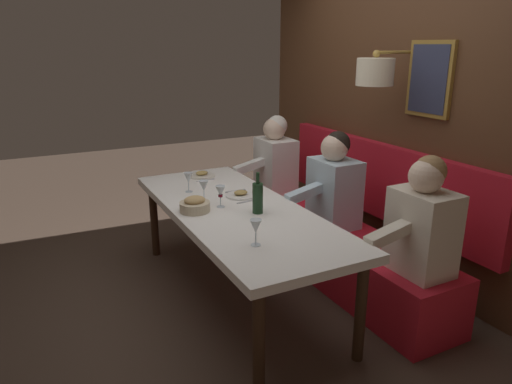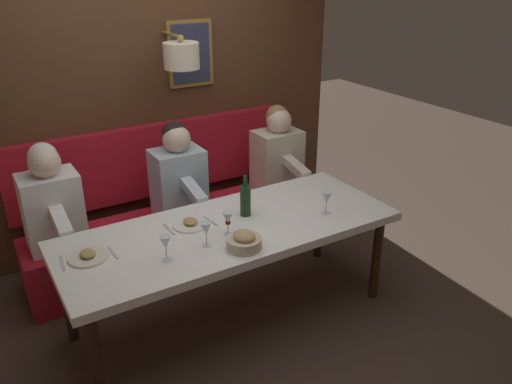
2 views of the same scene
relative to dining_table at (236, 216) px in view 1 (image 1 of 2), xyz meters
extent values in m
plane|color=#423328|center=(0.00, 0.00, -0.67)|extent=(12.00, 12.00, 0.00)
cube|color=white|center=(0.00, 0.00, 0.04)|extent=(0.90, 2.30, 0.06)
cylinder|color=#301E12|center=(-0.35, -1.05, -0.33)|extent=(0.07, 0.07, 0.68)
cylinder|color=#301E12|center=(-0.35, 1.05, -0.33)|extent=(0.07, 0.07, 0.68)
cylinder|color=#301E12|center=(0.35, -1.05, -0.33)|extent=(0.07, 0.07, 0.68)
cylinder|color=#301E12|center=(0.35, 1.05, -0.33)|extent=(0.07, 0.07, 0.68)
cube|color=red|center=(0.89, 0.00, -0.45)|extent=(0.52, 2.50, 0.45)
cube|color=#51331E|center=(1.48, 0.00, 0.78)|extent=(0.10, 3.70, 2.90)
cube|color=red|center=(1.39, 0.00, 0.10)|extent=(0.10, 2.50, 0.64)
cube|color=olive|center=(1.42, -0.41, 0.98)|extent=(0.04, 0.41, 0.55)
cube|color=#2D334C|center=(1.40, -0.41, 0.98)|extent=(0.01, 0.35, 0.49)
cylinder|color=#A37F38|center=(1.25, -0.18, 1.17)|extent=(0.35, 0.02, 0.02)
cylinder|color=beige|center=(1.08, -0.18, 1.03)|extent=(0.28, 0.28, 0.20)
sphere|color=#A37F38|center=(1.08, -0.18, 1.16)|extent=(0.06, 0.06, 0.06)
cube|color=beige|center=(0.89, -0.97, 0.06)|extent=(0.30, 0.40, 0.56)
sphere|color=beige|center=(0.87, -0.97, 0.43)|extent=(0.22, 0.22, 0.22)
sphere|color=#937047|center=(0.90, -0.97, 0.47)|extent=(0.20, 0.20, 0.20)
cube|color=beige|center=(0.60, -0.97, 0.10)|extent=(0.33, 0.09, 0.14)
cube|color=silver|center=(0.89, -0.01, 0.06)|extent=(0.30, 0.40, 0.56)
sphere|color=beige|center=(0.87, -0.01, 0.43)|extent=(0.22, 0.22, 0.22)
sphere|color=black|center=(0.90, -0.01, 0.47)|extent=(0.20, 0.20, 0.20)
cube|color=silver|center=(0.60, -0.01, 0.10)|extent=(0.33, 0.09, 0.14)
cube|color=white|center=(0.89, 0.97, 0.06)|extent=(0.30, 0.40, 0.56)
sphere|color=beige|center=(0.87, 0.97, 0.43)|extent=(0.22, 0.22, 0.22)
sphere|color=silver|center=(0.90, 0.97, 0.47)|extent=(0.20, 0.20, 0.20)
cube|color=white|center=(0.60, 0.97, 0.10)|extent=(0.33, 0.09, 0.14)
cylinder|color=silver|center=(0.09, 0.92, 0.07)|extent=(0.24, 0.24, 0.01)
ellipsoid|color=#AD8E4C|center=(0.09, 0.92, 0.10)|extent=(0.11, 0.09, 0.04)
cube|color=silver|center=(0.07, 0.78, 0.07)|extent=(0.17, 0.02, 0.01)
cube|color=silver|center=(0.11, 1.07, 0.07)|extent=(0.18, 0.03, 0.01)
cylinder|color=white|center=(0.15, 0.22, 0.07)|extent=(0.24, 0.24, 0.01)
ellipsoid|color=#AD8E4C|center=(0.15, 0.22, 0.10)|extent=(0.11, 0.09, 0.04)
cube|color=silver|center=(0.13, 0.08, 0.07)|extent=(0.17, 0.03, 0.01)
cube|color=silver|center=(0.17, 0.37, 0.07)|extent=(0.18, 0.02, 0.01)
cylinder|color=silver|center=(-0.09, 0.06, 0.07)|extent=(0.06, 0.06, 0.00)
cylinder|color=silver|center=(-0.09, 0.06, 0.11)|extent=(0.01, 0.01, 0.07)
cone|color=silver|center=(-0.09, 0.06, 0.19)|extent=(0.07, 0.07, 0.08)
cylinder|color=maroon|center=(-0.09, 0.06, 0.15)|extent=(0.03, 0.03, 0.02)
cylinder|color=silver|center=(-0.18, -0.68, 0.07)|extent=(0.06, 0.06, 0.00)
cylinder|color=silver|center=(-0.18, -0.68, 0.11)|extent=(0.01, 0.01, 0.07)
cone|color=silver|center=(-0.18, -0.68, 0.19)|extent=(0.07, 0.07, 0.08)
cylinder|color=silver|center=(-0.18, 0.53, 0.07)|extent=(0.06, 0.06, 0.00)
cylinder|color=silver|center=(-0.18, 0.53, 0.11)|extent=(0.01, 0.01, 0.07)
cone|color=silver|center=(-0.18, 0.53, 0.19)|extent=(0.07, 0.07, 0.08)
cylinder|color=silver|center=(-0.15, 0.25, 0.07)|extent=(0.06, 0.06, 0.00)
cylinder|color=silver|center=(-0.15, 0.25, 0.11)|extent=(0.01, 0.01, 0.07)
cone|color=silver|center=(-0.15, 0.25, 0.19)|extent=(0.07, 0.07, 0.08)
cylinder|color=#19381E|center=(0.09, -0.18, 0.18)|extent=(0.08, 0.08, 0.22)
cylinder|color=#19381E|center=(0.09, -0.18, 0.33)|extent=(0.03, 0.03, 0.08)
cylinder|color=beige|center=(-0.30, 0.06, 0.10)|extent=(0.22, 0.22, 0.07)
ellipsoid|color=tan|center=(-0.30, 0.06, 0.15)|extent=(0.15, 0.13, 0.06)
camera|label=1|loc=(-1.36, -2.99, 1.22)|focal=32.87mm
camera|label=2|loc=(-2.71, 1.44, 1.70)|focal=36.11mm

